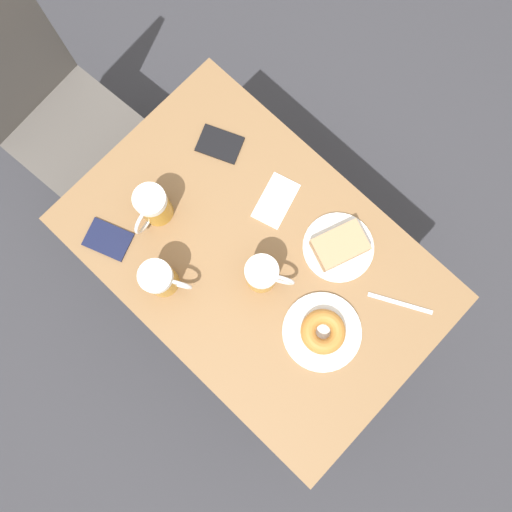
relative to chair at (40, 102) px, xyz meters
name	(u,v)px	position (x,y,z in m)	size (l,w,h in m)	color
ground_plane	(256,286)	(0.10, -0.91, -0.58)	(8.00, 8.00, 0.00)	#333338
table	(256,261)	(0.10, -0.91, 0.09)	(0.70, 1.06, 0.74)	olive
chair	(40,102)	(0.00, 0.00, 0.00)	(0.43, 0.43, 0.97)	#514C47
plate_with_cake	(339,246)	(0.28, -1.06, 0.18)	(0.20, 0.20, 0.05)	white
plate_with_donut	(323,332)	(0.07, -1.18, 0.18)	(0.22, 0.22, 0.05)	white
beer_mug_left	(161,279)	(-0.13, -0.77, 0.23)	(0.09, 0.13, 0.14)	#C68C23
beer_mug_center	(263,275)	(0.07, -0.96, 0.23)	(0.09, 0.13, 0.14)	#C68C23
beer_mug_right	(153,206)	(0.00, -0.61, 0.23)	(0.14, 0.09, 0.14)	#C68C23
napkin_folded	(276,201)	(0.26, -0.83, 0.16)	(0.17, 0.12, 0.00)	white
fork	(400,303)	(0.28, -1.29, 0.16)	(0.10, 0.17, 0.00)	silver
passport_near_edge	(220,144)	(0.27, -0.60, 0.16)	(0.13, 0.15, 0.01)	black
passport_far_edge	(108,239)	(-0.16, -0.57, 0.16)	(0.13, 0.15, 0.01)	#141938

